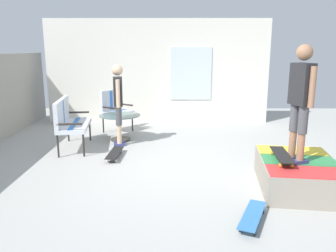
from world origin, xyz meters
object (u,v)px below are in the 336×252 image
at_px(patio_bench, 68,119).
at_px(skateboard_on_ramp, 282,155).
at_px(skateboard_by_bench, 115,153).
at_px(person_skater, 301,96).
at_px(patio_chair_near_house, 114,107).
at_px(skateboard_spare, 252,215).
at_px(skate_ramp, 300,174).
at_px(person_watching, 118,99).
at_px(patio_table, 120,122).

xyz_separation_m(patio_bench, skateboard_on_ramp, (-2.03, -3.66, -0.10)).
bearing_deg(patio_bench, skateboard_by_bench, -120.09).
xyz_separation_m(person_skater, skateboard_on_ramp, (0.04, 0.18, -0.86)).
distance_m(patio_chair_near_house, skateboard_on_ramp, 4.62).
bearing_deg(skateboard_by_bench, skateboard_spare, -140.45).
bearing_deg(skateboard_on_ramp, skate_ramp, -82.90).
height_order(person_watching, skateboard_spare, person_watching).
relative_size(person_watching, skateboard_by_bench, 2.09).
distance_m(patio_table, person_skater, 4.11).
relative_size(skateboard_by_bench, skateboard_spare, 1.00).
xyz_separation_m(patio_bench, person_skater, (-2.07, -3.84, 0.76)).
relative_size(patio_chair_near_house, skateboard_on_ramp, 1.25).
distance_m(patio_bench, skateboard_by_bench, 1.28).
relative_size(skate_ramp, person_skater, 1.10).
height_order(person_skater, skateboard_on_ramp, person_skater).
relative_size(patio_table, skateboard_spare, 1.11).
distance_m(patio_bench, skateboard_on_ramp, 4.18).
bearing_deg(person_skater, skateboard_on_ramp, 79.00).
distance_m(patio_bench, patio_chair_near_house, 1.64).
bearing_deg(patio_bench, patio_table, -54.42).
xyz_separation_m(patio_chair_near_house, skateboard_on_ramp, (-3.53, -2.98, -0.10)).
xyz_separation_m(patio_bench, patio_table, (0.67, -0.94, -0.21)).
bearing_deg(person_watching, patio_chair_near_house, 13.60).
relative_size(skate_ramp, patio_bench, 1.37).
height_order(skate_ramp, skateboard_spare, skate_ramp).
relative_size(patio_chair_near_house, person_watching, 0.60).
bearing_deg(person_watching, skateboard_by_bench, -177.64).
height_order(patio_chair_near_house, patio_table, patio_chair_near_house).
height_order(patio_bench, skateboard_spare, patio_bench).
height_order(patio_bench, skateboard_by_bench, patio_bench).
distance_m(skate_ramp, skateboard_spare, 1.39).
distance_m(patio_bench, skateboard_spare, 4.31).
xyz_separation_m(person_watching, skateboard_spare, (-3.30, -2.05, -0.90)).
relative_size(patio_bench, skateboard_by_bench, 1.62).
bearing_deg(skateboard_on_ramp, person_watching, 49.27).
relative_size(patio_table, person_skater, 0.55).
relative_size(patio_chair_near_house, patio_table, 1.13).
distance_m(patio_table, skateboard_spare, 4.25).
height_order(person_watching, skateboard_by_bench, person_watching).
relative_size(patio_bench, person_skater, 0.80).
xyz_separation_m(person_skater, skateboard_by_bench, (1.48, 2.83, -1.29)).
height_order(patio_bench, patio_chair_near_house, same).
bearing_deg(skateboard_spare, person_watching, 31.83).
bearing_deg(patio_chair_near_house, skateboard_on_ramp, -139.86).
xyz_separation_m(person_watching, skateboard_by_bench, (-0.86, -0.04, -0.90)).
relative_size(person_skater, skateboard_spare, 2.01).
distance_m(skate_ramp, person_skater, 1.17).
height_order(skate_ramp, patio_bench, patio_bench).
height_order(patio_table, person_watching, person_watching).
bearing_deg(skateboard_on_ramp, patio_table, 45.13).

